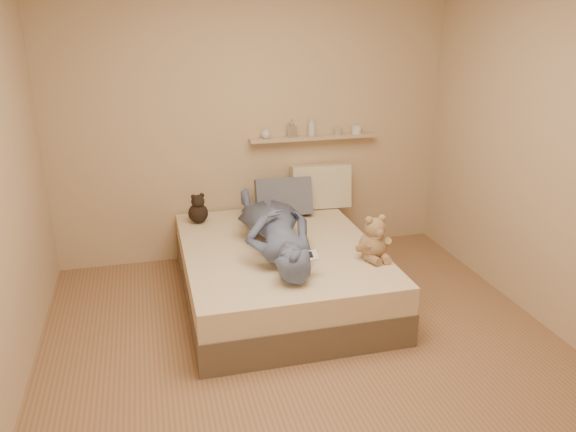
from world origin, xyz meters
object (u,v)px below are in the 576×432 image
object	(u,v)px
pillow_cream	(321,186)
pillow_grey	(284,197)
bed	(279,272)
person	(274,228)
wall_shelf	(314,138)
dark_plush	(198,210)
teddy_bear	(374,241)
game_console	(306,256)

from	to	relation	value
pillow_cream	pillow_grey	bearing A→B (deg)	-160.47
bed	person	world-z (taller)	person
bed	pillow_cream	distance (m)	1.11
pillow_grey	wall_shelf	size ratio (longest dim) A/B	0.42
wall_shelf	person	bearing A→B (deg)	-122.12
pillow_grey	wall_shelf	world-z (taller)	wall_shelf
dark_plush	person	xyz separation A→B (m)	(0.51, -0.72, 0.06)
bed	pillow_grey	world-z (taller)	pillow_grey
pillow_cream	wall_shelf	world-z (taller)	wall_shelf
teddy_bear	pillow_cream	distance (m)	1.24
dark_plush	person	distance (m)	0.89
pillow_grey	dark_plush	bearing A→B (deg)	-179.48
teddy_bear	pillow_cream	bearing A→B (deg)	91.08
dark_plush	wall_shelf	world-z (taller)	wall_shelf
game_console	person	world-z (taller)	person
bed	game_console	size ratio (longest dim) A/B	10.27
dark_plush	person	bearing A→B (deg)	-54.57
pillow_cream	person	bearing A→B (deg)	-126.74
pillow_grey	person	size ratio (longest dim) A/B	0.34
pillow_grey	teddy_bear	bearing A→B (deg)	-69.15
bed	dark_plush	size ratio (longest dim) A/B	7.10
game_console	pillow_grey	bearing A→B (deg)	82.83
bed	wall_shelf	distance (m)	1.38
teddy_bear	dark_plush	xyz separation A→B (m)	(-1.19, 1.09, -0.03)
teddy_bear	wall_shelf	bearing A→B (deg)	93.34
bed	pillow_grey	bearing A→B (deg)	73.16
person	wall_shelf	world-z (taller)	wall_shelf
bed	dark_plush	bearing A→B (deg)	129.35
dark_plush	pillow_grey	bearing A→B (deg)	0.52
game_console	teddy_bear	xyz separation A→B (m)	(0.58, 0.18, -0.01)
teddy_bear	pillow_cream	size ratio (longest dim) A/B	0.63
pillow_grey	pillow_cream	bearing A→B (deg)	19.53
wall_shelf	dark_plush	bearing A→B (deg)	-168.50
teddy_bear	pillow_cream	world-z (taller)	pillow_cream
teddy_bear	wall_shelf	size ratio (longest dim) A/B	0.29
bed	person	distance (m)	0.41
pillow_cream	person	distance (m)	1.09
game_console	person	size ratio (longest dim) A/B	0.13
bed	wall_shelf	size ratio (longest dim) A/B	1.58
pillow_grey	person	bearing A→B (deg)	-109.23
bed	dark_plush	xyz separation A→B (m)	(-0.56, 0.68, 0.34)
teddy_bear	pillow_grey	world-z (taller)	pillow_grey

